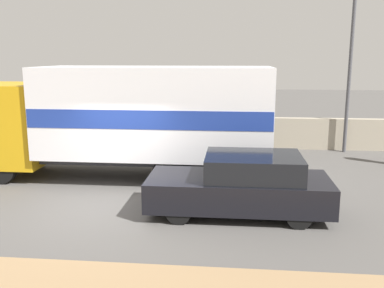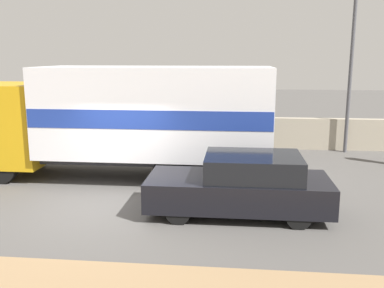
{
  "view_description": "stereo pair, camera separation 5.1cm",
  "coord_description": "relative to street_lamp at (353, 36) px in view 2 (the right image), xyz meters",
  "views": [
    {
      "loc": [
        3.04,
        -9.93,
        3.74
      ],
      "look_at": [
        1.92,
        1.35,
        1.4
      ],
      "focal_mm": 40.0,
      "sensor_mm": 36.0,
      "label": 1
    },
    {
      "loc": [
        3.09,
        -9.93,
        3.74
      ],
      "look_at": [
        1.92,
        1.35,
        1.4
      ],
      "focal_mm": 40.0,
      "sensor_mm": 36.0,
      "label": 2
    }
  ],
  "objects": [
    {
      "name": "stone_wall_backdrop",
      "position": [
        -7.42,
        0.44,
        -3.87
      ],
      "size": [
        60.0,
        0.35,
        1.27
      ],
      "color": "#A39984",
      "rests_on": "ground_plane"
    },
    {
      "name": "car_hatchback",
      "position": [
        -4.16,
        -7.26,
        -3.78
      ],
      "size": [
        4.32,
        1.83,
        1.46
      ],
      "rotation": [
        0.0,
        0.0,
        3.14
      ],
      "color": "black",
      "rests_on": "ground_plane"
    },
    {
      "name": "ground_plane",
      "position": [
        -7.42,
        -7.21,
        -4.5
      ],
      "size": [
        80.0,
        80.0,
        0.0
      ],
      "primitive_type": "plane",
      "color": "#514F4C"
    },
    {
      "name": "box_truck",
      "position": [
        -7.54,
        -4.45,
        -2.56
      ],
      "size": [
        9.01,
        2.62,
        3.43
      ],
      "rotation": [
        0.0,
        0.0,
        3.14
      ],
      "color": "gold",
      "rests_on": "ground_plane"
    },
    {
      "name": "street_lamp",
      "position": [
        0.0,
        0.0,
        0.0
      ],
      "size": [
        0.56,
        0.28,
        7.88
      ],
      "color": "#4C4C51",
      "rests_on": "ground_plane"
    }
  ]
}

